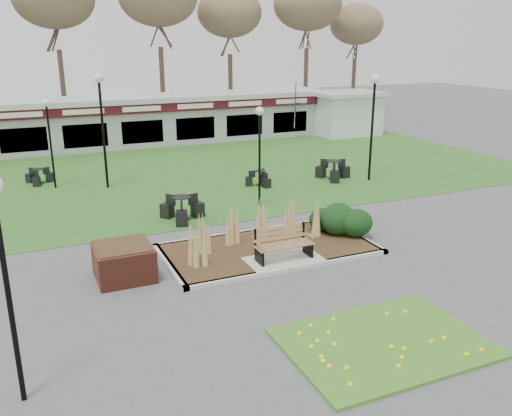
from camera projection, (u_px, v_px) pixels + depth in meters
name	position (u px, v px, depth m)	size (l,w,h in m)	color
ground	(286.00, 265.00, 15.52)	(100.00, 100.00, 0.00)	#515154
lawn	(174.00, 173.00, 26.00)	(34.00, 16.00, 0.02)	#26631F
flower_bed	(384.00, 341.00, 11.49)	(4.20, 3.00, 0.16)	#2C7020
planting_bed	(303.00, 232.00, 17.08)	(6.75, 3.40, 1.27)	#352115
park_bench	(283.00, 243.00, 15.56)	(1.70, 0.66, 0.93)	#9B6546
brick_planter	(124.00, 261.00, 14.57)	(1.50, 1.50, 0.95)	brown
food_pavilion	(137.00, 120.00, 32.51)	(24.60, 3.40, 2.90)	#9B9B9E
service_hut	(346.00, 113.00, 35.98)	(4.40, 3.40, 2.83)	silver
tree_backdrop	(106.00, 5.00, 37.45)	(47.24, 5.24, 10.36)	#47382B
lamp_post_near_left	(0.00, 242.00, 8.85)	(0.35, 0.35, 4.17)	black
lamp_post_near_right	(260.00, 135.00, 20.05)	(0.32, 0.32, 3.82)	black
lamp_post_mid_right	(101.00, 106.00, 22.45)	(0.40, 0.40, 4.85)	black
lamp_post_far_right	(374.00, 104.00, 23.72)	(0.39, 0.39, 4.72)	black
lamp_post_far_left	(48.00, 124.00, 22.61)	(0.32, 0.32, 3.82)	black
bistro_set_a	(39.00, 179.00, 24.06)	(1.22, 1.21, 0.67)	black
bistro_set_b	(182.00, 212.00, 19.23)	(1.54, 1.59, 0.86)	black
bistro_set_c	(260.00, 180.00, 23.74)	(1.20, 1.19, 0.66)	black
bistro_set_d	(333.00, 173.00, 24.79)	(1.46, 1.62, 0.86)	black
patio_umbrella	(295.00, 115.00, 34.50)	(2.45, 2.48, 2.42)	black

